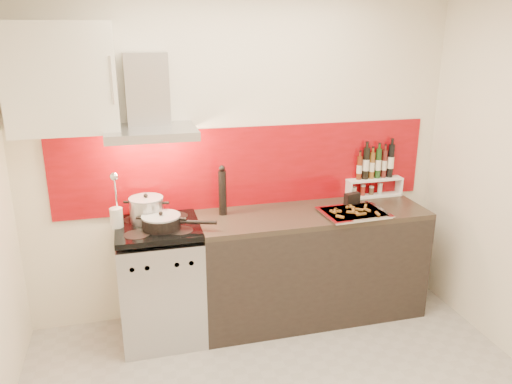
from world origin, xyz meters
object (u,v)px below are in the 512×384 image
object	(u,v)px
counter	(311,264)
saute_pan	(162,222)
stock_pot	(147,209)
pepper_mill	(222,191)
range_stove	(161,283)
baking_tray	(354,212)

from	to	relation	value
counter	saute_pan	size ratio (longest dim) A/B	3.47
stock_pot	pepper_mill	size ratio (longest dim) A/B	0.64
range_stove	counter	xyz separation A→B (m)	(1.20, 0.00, 0.01)
pepper_mill	baking_tray	size ratio (longest dim) A/B	0.77
pepper_mill	saute_pan	bearing A→B (deg)	-157.84
stock_pot	pepper_mill	distance (m)	0.58
saute_pan	baking_tray	distance (m)	1.45
pepper_mill	counter	bearing A→B (deg)	-9.74
stock_pot	range_stove	bearing A→B (deg)	-56.82
range_stove	stock_pot	xyz separation A→B (m)	(-0.07, 0.10, 0.56)
counter	stock_pot	bearing A→B (deg)	175.69
counter	baking_tray	size ratio (longest dim) A/B	3.51
counter	stock_pot	xyz separation A→B (m)	(-1.27, 0.10, 0.55)
range_stove	stock_pot	size ratio (longest dim) A/B	3.64
stock_pot	pepper_mill	world-z (taller)	pepper_mill
range_stove	pepper_mill	xyz separation A→B (m)	(0.51, 0.12, 0.65)
stock_pot	counter	bearing A→B (deg)	-4.31
stock_pot	baking_tray	bearing A→B (deg)	-8.45
range_stove	baking_tray	xyz separation A→B (m)	(1.48, -0.13, 0.47)
stock_pot	saute_pan	size ratio (longest dim) A/B	0.48
range_stove	baking_tray	world-z (taller)	baking_tray
range_stove	saute_pan	bearing A→B (deg)	-65.16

